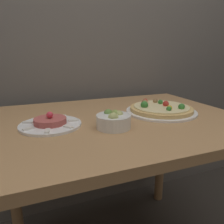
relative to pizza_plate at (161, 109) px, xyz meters
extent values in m
cube|color=slate|center=(-0.22, 0.53, 0.50)|extent=(8.00, 0.05, 2.60)
cube|color=#AD7F51|center=(-0.22, 0.00, -0.03)|extent=(1.08, 0.82, 0.03)
cylinder|color=#AD7F51|center=(-0.70, 0.35, -0.42)|extent=(0.06, 0.06, 0.75)
cylinder|color=#AD7F51|center=(0.26, 0.35, -0.42)|extent=(0.06, 0.06, 0.75)
cylinder|color=white|center=(0.00, 0.00, -0.01)|extent=(0.33, 0.33, 0.01)
cylinder|color=#DBB26B|center=(0.00, 0.00, 0.00)|extent=(0.29, 0.29, 0.02)
cylinder|color=beige|center=(0.00, 0.00, 0.01)|extent=(0.26, 0.26, 0.01)
sphere|color=#387F33|center=(0.02, 0.04, 0.02)|extent=(0.03, 0.03, 0.03)
sphere|color=#997047|center=(0.02, 0.08, 0.02)|extent=(0.02, 0.02, 0.02)
sphere|color=#B22D23|center=(-0.03, 0.09, 0.02)|extent=(0.02, 0.02, 0.02)
sphere|color=#387F33|center=(-0.01, -0.08, 0.02)|extent=(0.02, 0.02, 0.02)
sphere|color=gold|center=(0.00, -0.07, 0.02)|extent=(0.02, 0.02, 0.02)
sphere|color=#997047|center=(-0.05, 0.06, 0.02)|extent=(0.03, 0.03, 0.03)
sphere|color=#B22D23|center=(0.02, 0.00, 0.02)|extent=(0.03, 0.03, 0.03)
sphere|color=#387F33|center=(-0.08, 0.01, 0.03)|extent=(0.03, 0.03, 0.03)
sphere|color=#387F33|center=(0.06, -0.08, 0.02)|extent=(0.03, 0.03, 0.03)
cylinder|color=white|center=(-0.51, -0.01, -0.01)|extent=(0.24, 0.24, 0.01)
cylinder|color=#B2514C|center=(-0.51, -0.01, 0.00)|extent=(0.12, 0.12, 0.02)
sphere|color=#E0384C|center=(-0.51, -0.01, 0.03)|extent=(0.03, 0.03, 0.03)
cube|color=white|center=(-0.42, -0.01, 0.00)|extent=(0.04, 0.02, 0.01)
cube|color=white|center=(-0.45, 0.06, 0.00)|extent=(0.04, 0.04, 0.01)
cube|color=white|center=(-0.53, 0.08, 0.00)|extent=(0.02, 0.04, 0.01)
cube|color=white|center=(-0.59, 0.03, 0.00)|extent=(0.04, 0.03, 0.01)
cube|color=white|center=(-0.59, -0.05, 0.00)|extent=(0.04, 0.03, 0.01)
cube|color=white|center=(-0.53, -0.10, 0.00)|extent=(0.02, 0.04, 0.01)
cube|color=white|center=(-0.45, -0.08, 0.00)|extent=(0.04, 0.04, 0.01)
cylinder|color=white|center=(-0.29, -0.12, 0.01)|extent=(0.13, 0.13, 0.05)
sphere|color=#668E42|center=(-0.30, -0.09, 0.03)|extent=(0.03, 0.03, 0.03)
sphere|color=#A3B25B|center=(-0.28, -0.11, 0.03)|extent=(0.02, 0.02, 0.02)
sphere|color=#B7BC70|center=(-0.30, -0.15, 0.03)|extent=(0.04, 0.04, 0.04)
sphere|color=#8EA34C|center=(-0.27, -0.11, 0.03)|extent=(0.03, 0.03, 0.03)
sphere|color=#8EA34C|center=(-0.27, -0.10, 0.03)|extent=(0.03, 0.03, 0.03)
sphere|color=#B7BC70|center=(-0.26, -0.11, 0.03)|extent=(0.03, 0.03, 0.03)
camera|label=1|loc=(-0.58, -0.84, 0.26)|focal=35.00mm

